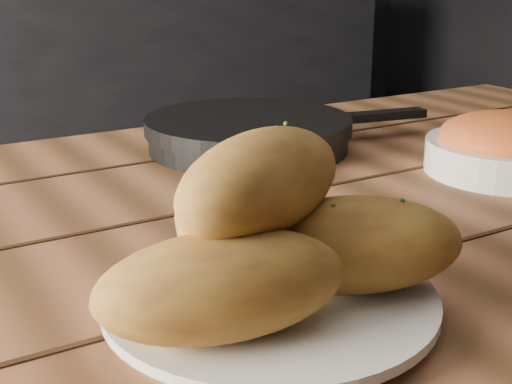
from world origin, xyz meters
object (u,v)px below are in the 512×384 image
at_px(plate, 270,303).
at_px(bowl, 508,147).
at_px(bread_rolls, 266,233).
at_px(skillet, 250,133).
at_px(table, 311,309).

xyz_separation_m(plate, bowl, (0.44, 0.16, 0.02)).
bearing_deg(bread_rolls, skillet, 60.89).
bearing_deg(plate, bowl, 20.04).
height_order(table, plate, plate).
bearing_deg(skillet, plate, -118.70).
bearing_deg(bowl, skillet, 129.42).
distance_m(plate, skillet, 0.48).
bearing_deg(table, bread_rolls, -135.75).
bearing_deg(bowl, bread_rolls, -159.80).
height_order(table, skillet, skillet).
distance_m(table, plate, 0.21).
xyz_separation_m(skillet, bowl, (0.21, -0.26, 0.01)).
bearing_deg(plate, bread_rolls, -149.04).
height_order(plate, bread_rolls, bread_rolls).
height_order(plate, bowl, bowl).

